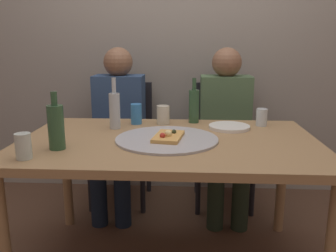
# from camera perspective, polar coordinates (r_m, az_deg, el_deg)

# --- Properties ---
(back_wall) EXTENTS (6.00, 0.10, 2.60)m
(back_wall) POSITION_cam_1_polar(r_m,az_deg,el_deg) (2.89, 1.48, 15.20)
(back_wall) COLOR gray
(back_wall) RESTS_ON ground_plane
(dining_table) EXTENTS (1.52, 0.94, 0.72)m
(dining_table) POSITION_cam_1_polar(r_m,az_deg,el_deg) (1.84, 0.11, -4.28)
(dining_table) COLOR #99754C
(dining_table) RESTS_ON ground_plane
(pizza_tray) EXTENTS (0.52, 0.52, 0.01)m
(pizza_tray) POSITION_cam_1_polar(r_m,az_deg,el_deg) (1.80, -0.19, -2.10)
(pizza_tray) COLOR #ADADB2
(pizza_tray) RESTS_ON dining_table
(pizza_slice_last) EXTENTS (0.16, 0.24, 0.05)m
(pizza_slice_last) POSITION_cam_1_polar(r_m,az_deg,el_deg) (1.79, 0.07, -1.64)
(pizza_slice_last) COLOR tan
(pizza_slice_last) RESTS_ON pizza_tray
(wine_bottle) EXTENTS (0.07, 0.07, 0.27)m
(wine_bottle) POSITION_cam_1_polar(r_m,az_deg,el_deg) (1.71, -17.49, -0.03)
(wine_bottle) COLOR #2D5133
(wine_bottle) RESTS_ON dining_table
(beer_bottle) EXTENTS (0.06, 0.06, 0.29)m
(beer_bottle) POSITION_cam_1_polar(r_m,az_deg,el_deg) (2.04, -8.54, 2.62)
(beer_bottle) COLOR #B2BCC1
(beer_bottle) RESTS_ON dining_table
(water_bottle) EXTENTS (0.06, 0.06, 0.27)m
(water_bottle) POSITION_cam_1_polar(r_m,az_deg,el_deg) (2.18, 4.17, 3.33)
(water_bottle) COLOR #2D5133
(water_bottle) RESTS_ON dining_table
(tumbler_near) EXTENTS (0.08, 0.08, 0.11)m
(tumbler_near) POSITION_cam_1_polar(r_m,az_deg,el_deg) (2.14, -0.78, 1.80)
(tumbler_near) COLOR beige
(tumbler_near) RESTS_ON dining_table
(tumbler_far) EXTENTS (0.06, 0.06, 0.10)m
(tumbler_far) POSITION_cam_1_polar(r_m,az_deg,el_deg) (2.17, 14.77, 1.36)
(tumbler_far) COLOR silver
(tumbler_far) RESTS_ON dining_table
(wine_glass) EXTENTS (0.07, 0.07, 0.11)m
(wine_glass) POSITION_cam_1_polar(r_m,az_deg,el_deg) (1.63, -22.15, -3.01)
(wine_glass) COLOR #B7C6BC
(wine_glass) RESTS_ON dining_table
(soda_can) EXTENTS (0.07, 0.07, 0.12)m
(soda_can) POSITION_cam_1_polar(r_m,az_deg,el_deg) (2.15, -5.10, 1.93)
(soda_can) COLOR #337AC1
(soda_can) RESTS_ON dining_table
(plate_stack) EXTENTS (0.23, 0.23, 0.02)m
(plate_stack) POSITION_cam_1_polar(r_m,az_deg,el_deg) (2.07, 9.77, -0.15)
(plate_stack) COLOR white
(plate_stack) RESTS_ON dining_table
(chair_left) EXTENTS (0.44, 0.44, 0.90)m
(chair_left) POSITION_cam_1_polar(r_m,az_deg,el_deg) (2.76, -7.37, -1.29)
(chair_left) COLOR black
(chair_left) RESTS_ON ground_plane
(chair_right) EXTENTS (0.44, 0.44, 0.90)m
(chair_right) POSITION_cam_1_polar(r_m,az_deg,el_deg) (2.73, 8.84, -1.54)
(chair_right) COLOR black
(chair_right) RESTS_ON ground_plane
(guest_in_sweater) EXTENTS (0.36, 0.56, 1.17)m
(guest_in_sweater) POSITION_cam_1_polar(r_m,az_deg,el_deg) (2.59, -8.07, 0.59)
(guest_in_sweater) COLOR navy
(guest_in_sweater) RESTS_ON ground_plane
(guest_in_beanie) EXTENTS (0.36, 0.56, 1.17)m
(guest_in_beanie) POSITION_cam_1_polar(r_m,az_deg,el_deg) (2.55, 9.25, 0.36)
(guest_in_beanie) COLOR #4C6B47
(guest_in_beanie) RESTS_ON ground_plane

